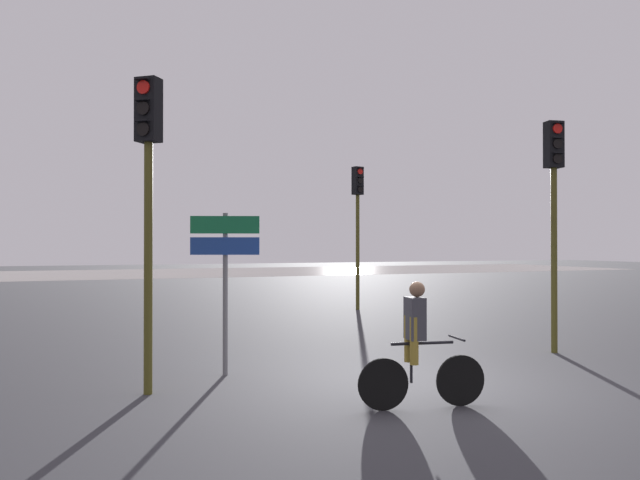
{
  "coord_description": "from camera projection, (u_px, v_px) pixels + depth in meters",
  "views": [
    {
      "loc": [
        -4.76,
        -8.19,
        2.09
      ],
      "look_at": [
        0.5,
        5.0,
        2.2
      ],
      "focal_mm": 35.0,
      "sensor_mm": 36.0,
      "label": 1
    }
  ],
  "objects": [
    {
      "name": "ground_plane",
      "position": [
        412.0,
        384.0,
        9.35
      ],
      "size": [
        120.0,
        120.0,
        0.0
      ],
      "primitive_type": "plane",
      "color": "#333338"
    },
    {
      "name": "water_strip",
      "position": [
        142.0,
        273.0,
        45.76
      ],
      "size": [
        80.0,
        16.0,
        0.01
      ],
      "primitive_type": "cube",
      "color": "#9E937F",
      "rests_on": "ground"
    },
    {
      "name": "traffic_light_near_left",
      "position": [
        148.0,
        174.0,
        8.73
      ],
      "size": [
        0.41,
        0.42,
        4.43
      ],
      "rotation": [
        0.0,
        0.0,
        2.47
      ],
      "color": "#4C4719",
      "rests_on": "ground"
    },
    {
      "name": "traffic_light_near_right",
      "position": [
        554.0,
        192.0,
        12.08
      ],
      "size": [
        0.36,
        0.38,
        4.49
      ],
      "rotation": [
        0.0,
        0.0,
        2.96
      ],
      "color": "#4C4719",
      "rests_on": "ground"
    },
    {
      "name": "traffic_light_far_right",
      "position": [
        358.0,
        211.0,
        20.08
      ],
      "size": [
        0.36,
        0.38,
        4.61
      ],
      "rotation": [
        0.0,
        0.0,
        3.36
      ],
      "color": "#4C4719",
      "rests_on": "ground"
    },
    {
      "name": "direction_sign_post",
      "position": [
        225.0,
        263.0,
        9.96
      ],
      "size": [
        1.05,
        0.4,
        2.6
      ],
      "rotation": [
        0.0,
        0.0,
        2.8
      ],
      "color": "slate",
      "rests_on": "ground"
    },
    {
      "name": "cyclist",
      "position": [
        418.0,
        344.0,
        7.95
      ],
      "size": [
        1.69,
        0.48,
        1.62
      ],
      "rotation": [
        0.0,
        0.0,
        -1.73
      ],
      "color": "black",
      "rests_on": "ground"
    }
  ]
}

